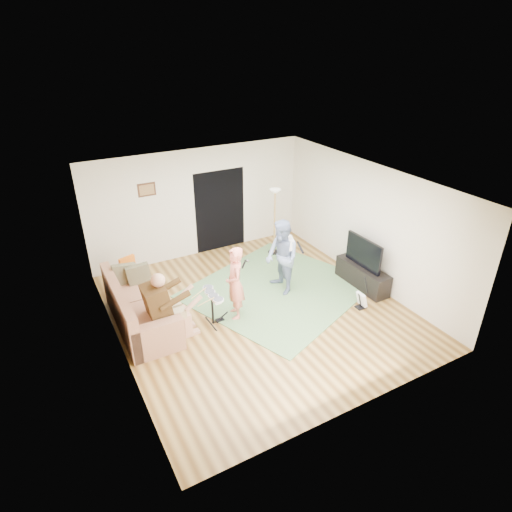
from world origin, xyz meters
The scene contains 19 objects.
floor centered at (0.00, 0.00, 0.00)m, with size 6.00×6.00×0.00m, color brown.
walls centered at (0.00, 0.00, 1.35)m, with size 5.50×6.00×2.70m, color beige, non-canonical shape.
ceiling centered at (0.00, 0.00, 2.70)m, with size 6.00×6.00×0.00m, color white.
window_blinds centered at (-2.74, 0.20, 1.55)m, with size 2.05×2.05×0.00m, color brown.
doorway centered at (0.55, 2.99, 1.05)m, with size 2.10×2.10×0.00m, color black.
picture_frame centered at (-1.25, 2.99, 1.90)m, with size 0.42×0.03×0.32m, color #3F2314.
area_rug centered at (0.76, 0.47, 0.01)m, with size 3.48×3.19×0.02m, color #557F4D.
sofa centered at (-2.30, 0.66, 0.31)m, with size 0.94×2.29×0.93m.
drummer centered at (-1.87, 0.01, 0.54)m, with size 0.90×0.50×1.38m.
drum_kit centered at (-1.00, 0.01, 0.31)m, with size 0.38×0.69×0.71m.
singer centered at (-0.50, 0.03, 0.75)m, with size 0.55×0.36×1.51m, color #E47663.
microphone centered at (-0.30, 0.03, 1.13)m, with size 0.06×0.06×0.24m, color black, non-canonical shape.
guitarist centered at (0.80, 0.39, 0.83)m, with size 0.80×0.63×1.65m, color #7484A9.
guitar_held centered at (1.00, 0.39, 1.12)m, with size 0.12×0.60×0.26m, color white, non-canonical shape.
guitar_spare centered at (1.90, -0.98, 0.21)m, with size 0.26×0.23×0.73m.
torchiere_lamp centered at (1.61, 2.06, 1.18)m, with size 0.31×0.31×1.72m.
dining_chair centered at (-2.06, 1.79, 0.31)m, with size 0.48×0.50×0.88m.
tv_cabinet centered at (2.50, -0.30, 0.25)m, with size 0.40×1.40×0.50m, color black.
television centered at (2.45, -0.30, 0.85)m, with size 0.06×1.04×0.66m, color black.
Camera 1 is at (-3.57, -6.40, 5.04)m, focal length 30.00 mm.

